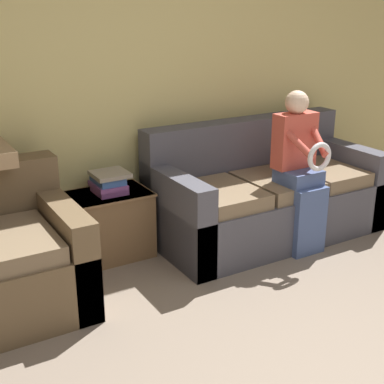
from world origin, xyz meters
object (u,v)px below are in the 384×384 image
(child_left_seated, at_px, (301,167))
(side_shelf, at_px, (110,223))
(book_stack, at_px, (109,182))
(couch_main, at_px, (264,196))

(child_left_seated, bearing_deg, side_shelf, 154.97)
(child_left_seated, distance_m, book_stack, 1.41)
(couch_main, relative_size, child_left_seated, 1.53)
(side_shelf, bearing_deg, child_left_seated, -25.03)
(couch_main, distance_m, book_stack, 1.28)
(couch_main, distance_m, side_shelf, 1.26)
(child_left_seated, bearing_deg, book_stack, 154.72)
(child_left_seated, xyz_separation_m, side_shelf, (-1.28, 0.60, -0.40))
(couch_main, bearing_deg, side_shelf, 168.92)
(couch_main, relative_size, book_stack, 6.85)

